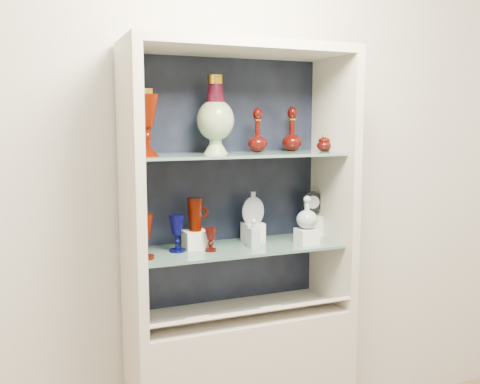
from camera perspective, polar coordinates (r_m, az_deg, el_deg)
name	(u,v)px	position (r m, az deg, el deg)	size (l,w,h in m)	color
wall_back	(223,166)	(2.55, -1.87, 2.82)	(3.50, 0.02, 2.80)	beige
cabinet_back_panel	(225,182)	(2.53, -1.63, 1.08)	(0.98, 0.02, 1.15)	black
cabinet_side_left	(131,192)	(2.22, -11.54, 0.03)	(0.04, 0.40, 1.15)	beige
cabinet_side_right	(333,182)	(2.58, 9.93, 1.08)	(0.04, 0.40, 1.15)	beige
cabinet_top_cap	(240,48)	(2.36, 0.00, 15.09)	(1.00, 0.40, 0.04)	beige
shelf_lower	(238,248)	(2.42, -0.18, -5.95)	(0.92, 0.34, 0.01)	slate
shelf_upper	(238,155)	(2.36, -0.18, 4.00)	(0.92, 0.34, 0.01)	slate
label_ledge	(250,313)	(2.39, 1.03, -12.80)	(0.92, 0.18, 0.01)	beige
label_card_0	(196,318)	(2.30, -4.72, -13.21)	(0.10, 0.07, 0.00)	white
label_card_1	(267,307)	(2.41, 2.92, -12.19)	(0.10, 0.07, 0.00)	white
pedestal_lamp_left	(145,129)	(2.29, -10.07, 6.66)	(0.08, 0.08, 0.22)	#4B0D00
pedestal_lamp_right	(146,123)	(2.18, -9.96, 7.29)	(0.10, 0.10, 0.27)	#4B0D00
enamel_urn	(215,115)	(2.36, -2.63, 8.26)	(0.16, 0.16, 0.34)	#104222
ruby_decanter_a	(258,128)	(2.44, 1.89, 6.88)	(0.09, 0.09, 0.22)	#440703
ruby_decanter_b	(292,128)	(2.55, 5.58, 6.84)	(0.09, 0.09, 0.22)	#440703
lidded_bowl	(324,143)	(2.56, 8.96, 5.20)	(0.07, 0.07, 0.08)	#440703
cobalt_goblet	(177,233)	(2.32, -6.75, -4.40)	(0.07, 0.07, 0.16)	#010344
ruby_goblet_tall	(145,237)	(2.22, -10.15, -4.70)	(0.08, 0.08, 0.19)	#4B0D00
ruby_goblet_small	(211,240)	(2.33, -3.15, -5.09)	(0.05, 0.05, 0.10)	#440703
riser_ruby_pitcher	(195,240)	(2.38, -4.78, -5.09)	(0.10, 0.10, 0.08)	silver
ruby_pitcher	(195,214)	(2.36, -4.81, -2.40)	(0.11, 0.07, 0.15)	#4B0D00
clear_square_bottle	(254,233)	(2.39, 1.46, -4.42)	(0.05, 0.05, 0.13)	#95A7AD
riser_flat_flask	(253,232)	(2.51, 1.40, -4.32)	(0.09, 0.09, 0.09)	silver
flat_flask	(253,207)	(2.48, 1.41, -1.59)	(0.11, 0.04, 0.15)	#AFB5C4
riser_clear_round_decanter	(307,236)	(2.49, 7.13, -4.71)	(0.09, 0.09, 0.07)	silver
clear_round_decanter	(307,213)	(2.46, 7.17, -2.26)	(0.10, 0.10, 0.15)	#95A7AD
riser_cameo_medallion	(312,226)	(2.66, 7.71, -3.58)	(0.08, 0.08, 0.10)	silver
cameo_medallion	(313,203)	(2.64, 7.75, -1.19)	(0.11, 0.04, 0.12)	black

